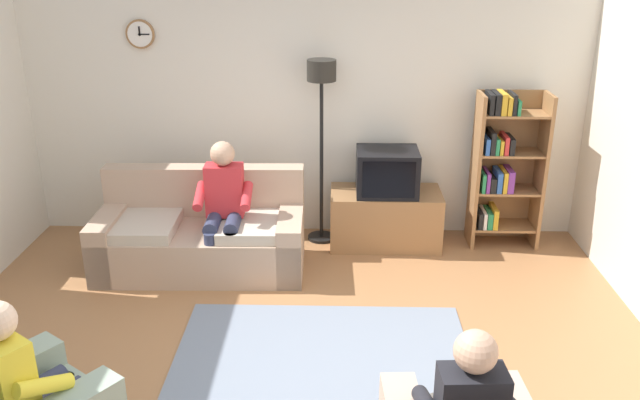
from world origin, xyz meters
TOP-DOWN VIEW (x-y plane):
  - ground_plane at (0.00, 0.00)m, footprint 12.00×12.00m
  - back_wall_assembly at (-0.00, 2.66)m, footprint 6.20×0.17m
  - couch at (-0.94, 1.69)m, footprint 1.92×0.92m
  - tv_stand at (0.82, 2.25)m, footprint 1.10×0.56m
  - tv at (0.82, 2.23)m, footprint 0.60×0.49m
  - bookshelf at (1.96, 2.32)m, footprint 0.68×0.36m
  - floor_lamp at (0.17, 2.35)m, footprint 0.28×0.28m
  - area_rug at (0.24, 0.12)m, footprint 2.20×1.70m
  - person_on_couch at (-0.69, 1.58)m, footprint 0.52×0.54m
  - person_in_left_armchair at (-1.42, -0.86)m, footprint 0.62×0.64m

SIDE VIEW (x-z plane):
  - ground_plane at x=0.00m, z-range 0.00..0.00m
  - area_rug at x=0.24m, z-range 0.00..0.01m
  - tv_stand at x=0.82m, z-range 0.00..0.56m
  - couch at x=-0.94m, z-range -0.14..0.76m
  - person_in_left_armchair at x=-1.42m, z-range 0.04..1.16m
  - person_on_couch at x=-0.69m, z-range 0.08..1.32m
  - tv at x=0.82m, z-range 0.56..1.00m
  - bookshelf at x=1.96m, z-range 0.04..1.61m
  - back_wall_assembly at x=0.00m, z-range 0.00..2.70m
  - floor_lamp at x=0.17m, z-range 0.53..2.38m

